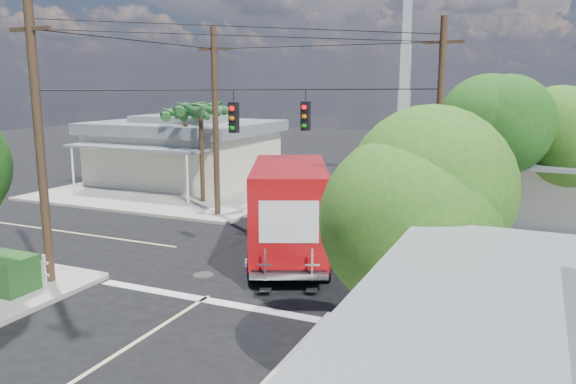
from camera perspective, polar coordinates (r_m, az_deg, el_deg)
The scene contains 13 objects.
ground at distance 20.93m, azimuth -2.24°, elevation -6.87°, with size 120.00×120.00×0.00m, color black.
sidewalk_nw at distance 35.42m, azimuth -10.29°, elevation 0.44°, with size 14.12×14.12×0.14m.
road_markings at distance 19.68m, azimuth -4.15°, elevation -8.04°, with size 32.00×32.00×0.01m.
building_nw at distance 37.03m, azimuth -10.47°, elevation 4.24°, with size 10.80×10.20×4.30m.
radio_tower at distance 38.78m, azimuth 11.73°, elevation 9.56°, with size 0.80×0.80×17.00m.
tree_ne_front at distance 24.73m, azimuth 20.29°, elevation 6.47°, with size 4.21×4.14×6.66m.
tree_ne_back at distance 26.93m, azimuth 26.08°, elevation 5.11°, with size 3.77×3.66×5.82m.
tree_se at distance 11.03m, azimuth 13.89°, elevation -1.66°, with size 3.67×3.54×5.62m.
palm_nw_front at distance 30.20m, azimuth -8.88°, elevation 8.21°, with size 3.01×3.08×5.59m.
palm_nw_back at distance 32.57m, azimuth -10.41°, elevation 7.69°, with size 3.01×3.08×5.19m.
utility_poles at distance 22.15m, azimuth -4.19°, elevation 6.44°, with size 12.00×10.68×9.00m.
vending_boxes at distance 24.84m, azimuth 17.95°, elevation -2.90°, with size 1.90×0.50×1.10m.
delivery_truck at distance 20.88m, azimuth 0.15°, elevation -1.75°, with size 5.50×8.52×3.57m.
Camera 1 is at (8.84, -17.86, 6.37)m, focal length 35.00 mm.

